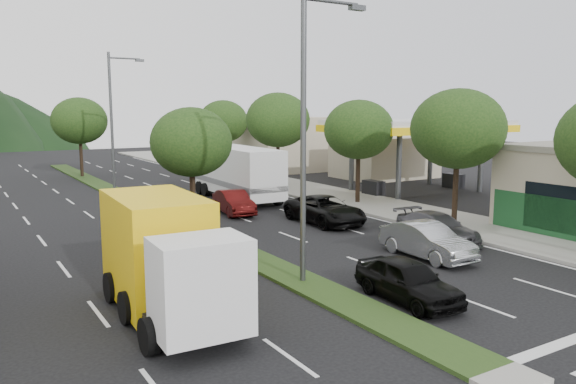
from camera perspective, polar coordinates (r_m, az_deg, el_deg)
ground at (r=14.33m, az=20.07°, el=-17.04°), size 160.00×160.00×0.00m
sidewalk_right at (r=40.46m, az=3.20°, el=-0.05°), size 5.00×90.00×0.15m
median at (r=37.80m, az=-15.28°, el=-0.97°), size 1.60×56.00×0.12m
gas_canopy at (r=41.89m, az=13.00°, el=6.32°), size 12.20×8.20×5.25m
bldg_right_far at (r=59.93m, az=-1.66°, el=5.15°), size 10.00×16.00×5.20m
tree_r_b at (r=29.91m, az=16.89°, el=6.15°), size 4.80×4.80×6.94m
tree_r_c at (r=35.74m, az=7.20°, el=6.30°), size 4.40×4.40×6.48m
tree_r_d at (r=43.97m, az=-1.03°, el=7.32°), size 5.00×5.00×7.17m
tree_r_e at (r=52.83m, az=-6.60°, el=7.14°), size 4.60×4.60×6.71m
tree_med_near at (r=27.90m, az=-9.79°, el=5.00°), size 4.00×4.00×6.02m
tree_med_far at (r=52.89m, az=-20.44°, el=6.79°), size 4.80×4.80×6.94m
streetlight_near at (r=19.05m, az=2.09°, el=7.05°), size 2.60×0.25×10.00m
streetlight_mid at (r=42.20m, az=-17.25°, el=7.44°), size 2.60×0.25×10.00m
sedan_silver at (r=23.66m, az=13.93°, el=-4.82°), size 1.64×4.41×1.44m
suv_maroon at (r=24.38m, az=-11.11°, el=-4.19°), size 2.58×5.59×1.55m
car_queue_a at (r=18.33m, az=12.09°, el=-8.75°), size 1.82×4.10×1.37m
car_queue_b at (r=26.58m, az=14.92°, el=-3.52°), size 2.20×4.69×1.32m
car_queue_c at (r=32.67m, az=-5.53°, el=-1.04°), size 2.00×4.29×1.36m
car_queue_d at (r=29.89m, az=3.78°, el=-1.82°), size 2.51×5.29×1.46m
box_truck at (r=17.07m, az=-12.43°, el=-6.75°), size 3.00×7.09×3.44m
motorhome at (r=37.60m, az=-5.17°, el=2.05°), size 3.21×9.30×3.53m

